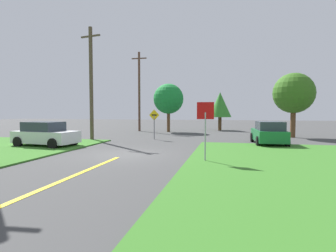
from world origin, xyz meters
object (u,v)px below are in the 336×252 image
direction_sign (154,121)px  pine_tree_center (169,99)px  stop_sign (205,120)px  oak_tree_left (220,105)px  parked_car_near_building (45,134)px  oak_tree_right (294,93)px  utility_pole_far (139,91)px  car_on_crossroad (269,133)px  utility_pole_mid (91,83)px

direction_sign → pine_tree_center: pine_tree_center is taller
stop_sign → oak_tree_left: (0.11, 21.19, 1.20)m
parked_car_near_building → pine_tree_center: pine_tree_center is taller
oak_tree_left → oak_tree_right: (6.53, -7.94, 0.77)m
stop_sign → utility_pole_far: (-9.08, 17.73, 2.83)m
car_on_crossroad → parked_car_near_building: 15.06m
oak_tree_right → oak_tree_left: bearing=129.5°
pine_tree_center → oak_tree_left: bearing=35.1°
parked_car_near_building → utility_pole_mid: bearing=83.2°
utility_pole_mid → utility_pole_far: bearing=87.3°
stop_sign → utility_pole_far: size_ratio=0.30×
oak_tree_right → utility_pole_mid: bearing=-160.0°
stop_sign → utility_pole_mid: (-9.57, 7.35, 2.66)m
car_on_crossroad → utility_pole_far: bearing=48.8°
car_on_crossroad → oak_tree_right: size_ratio=0.73×
oak_tree_left → pine_tree_center: (-5.59, -3.93, 0.59)m
utility_pole_mid → oak_tree_left: (9.68, 13.84, -1.46)m
direction_sign → pine_tree_center: size_ratio=0.45×
car_on_crossroad → utility_pole_mid: size_ratio=0.47×
utility_pole_far → oak_tree_left: 9.95m
stop_sign → car_on_crossroad: stop_sign is taller
pine_tree_center → utility_pole_far: bearing=172.5°
direction_sign → oak_tree_left: (4.99, 12.14, 1.59)m
stop_sign → oak_tree_right: bearing=-114.6°
car_on_crossroad → direction_sign: size_ratio=1.69×
car_on_crossroad → parked_car_near_building: same height
utility_pole_far → pine_tree_center: 3.78m
parked_car_near_building → utility_pole_mid: (1.07, 4.18, 3.77)m
car_on_crossroad → oak_tree_right: bearing=-28.8°
parked_car_near_building → direction_sign: bearing=53.1°
parked_car_near_building → oak_tree_left: bearing=66.7°
stop_sign → parked_car_near_building: (-10.64, 3.17, -1.11)m
stop_sign → direction_sign: 10.29m
car_on_crossroad → parked_car_near_building: (-14.44, -4.28, 0.00)m
car_on_crossroad → pine_tree_center: pine_tree_center is taller
pine_tree_center → direction_sign: bearing=-85.8°
oak_tree_left → pine_tree_center: pine_tree_center is taller
car_on_crossroad → pine_tree_center: (-9.28, 9.81, 2.90)m
utility_pole_mid → oak_tree_right: size_ratio=1.57×
stop_sign → oak_tree_right: oak_tree_right is taller
parked_car_near_building → oak_tree_right: oak_tree_right is taller
car_on_crossroad → oak_tree_right: 7.15m
car_on_crossroad → pine_tree_center: bearing=40.8°
oak_tree_left → oak_tree_right: size_ratio=0.82×
utility_pole_far → oak_tree_right: (15.73, -4.49, -0.86)m
stop_sign → utility_pole_mid: size_ratio=0.30×
car_on_crossroad → oak_tree_left: oak_tree_left is taller
direction_sign → pine_tree_center: 8.51m
pine_tree_center → oak_tree_right: 12.77m
utility_pole_mid → direction_sign: (4.69, 1.70, -3.05)m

